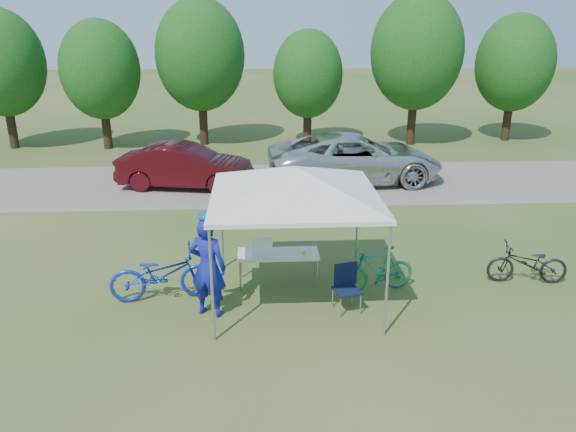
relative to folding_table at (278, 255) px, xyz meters
name	(u,v)px	position (x,y,z in m)	size (l,w,h in m)	color
ground	(294,297)	(0.29, -0.64, -0.65)	(100.00, 100.00, 0.00)	#2D5119
gravel_strip	(279,184)	(0.29, 7.36, -0.64)	(24.00, 5.00, 0.02)	gray
canopy	(295,170)	(0.29, -0.64, 2.00)	(4.53, 4.53, 3.00)	#A5A5AA
treeline	(265,61)	(0.00, 13.41, 2.89)	(24.89, 4.28, 6.30)	#382314
folding_table	(278,255)	(0.00, 0.00, 0.00)	(1.68, 0.70, 0.69)	white
folding_chair	(346,283)	(1.26, -1.13, -0.11)	(0.55, 0.58, 0.90)	black
cooler	(262,247)	(-0.33, 0.00, 0.20)	(0.44, 0.30, 0.32)	white
ice_cream_cup	(304,253)	(0.53, -0.05, 0.07)	(0.07, 0.07, 0.05)	#D4ED37
cyclist	(208,267)	(-1.35, -1.20, 0.32)	(0.71, 0.46, 1.94)	#121A98
bike_blue	(163,274)	(-2.31, -0.55, -0.11)	(0.72, 2.06, 1.08)	#1433AF
bike_green	(376,269)	(1.98, -0.46, -0.16)	(0.46, 1.62, 0.97)	#1A774C
bike_dark	(528,264)	(5.24, -0.25, -0.21)	(0.58, 1.66, 0.87)	black
minivan	(355,158)	(2.86, 7.49, 0.18)	(2.67, 5.79, 1.61)	silver
sedan	(185,166)	(-2.74, 7.11, 0.08)	(1.50, 4.31, 1.42)	#460B12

